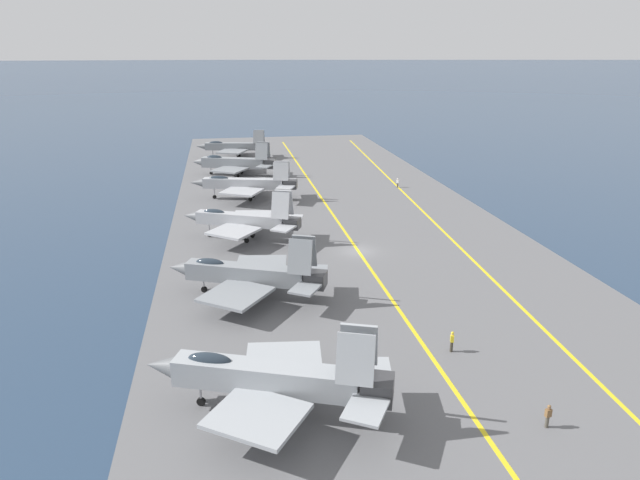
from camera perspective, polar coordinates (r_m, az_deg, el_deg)
name	(u,v)px	position (r m, az deg, el deg)	size (l,w,h in m)	color
ground_plane	(358,254)	(68.16, 3.84, -1.43)	(2000.00, 2000.00, 0.00)	navy
carrier_deck	(358,253)	(68.09, 3.84, -1.27)	(182.54, 45.50, 0.40)	slate
deck_stripe_foul_line	(457,245)	(71.89, 13.59, -0.50)	(164.29, 0.36, 0.01)	yellow
deck_stripe_centerline	(358,251)	(68.02, 3.84, -1.11)	(164.29, 0.36, 0.01)	yellow
parked_jet_second	(270,377)	(38.18, -4.98, -13.54)	(12.21, 16.69, 6.86)	#9EA3A8
parked_jet_third	(249,274)	(55.33, -7.10, -3.39)	(13.63, 15.92, 6.50)	gray
parked_jet_fourth	(244,220)	(71.62, -7.62, 2.03)	(12.18, 15.38, 6.61)	#A8AAAF
parked_jet_fifth	(246,184)	(91.04, -7.40, 5.62)	(11.91, 17.11, 6.16)	#A8AAAF
parked_jet_sixth	(235,163)	(108.86, -8.51, 7.64)	(12.86, 16.15, 6.35)	gray
parked_jet_seventh	(235,146)	(126.43, -8.52, 9.24)	(13.01, 16.02, 5.96)	gray
crew_white_vest	(398,182)	(99.40, 7.77, 5.74)	(0.43, 0.46, 1.66)	#4C473D
crew_brown_vest	(548,415)	(40.63, 21.84, -15.94)	(0.32, 0.42, 1.66)	#4C473D
crew_yellow_vest	(452,341)	(47.15, 13.06, -9.78)	(0.44, 0.37, 1.77)	#383328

